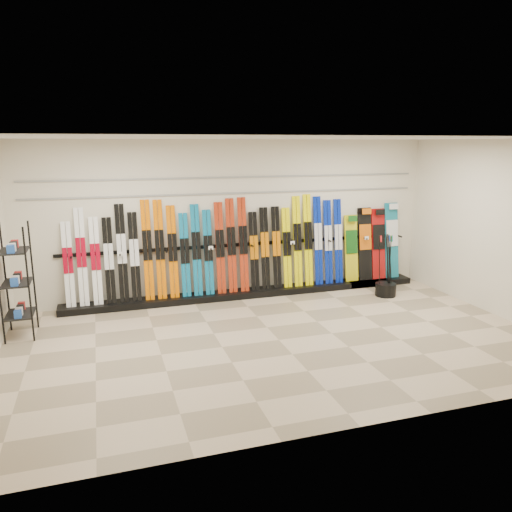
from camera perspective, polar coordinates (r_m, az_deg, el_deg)
name	(u,v)px	position (r m, az deg, el deg)	size (l,w,h in m)	color
floor	(279,340)	(7.71, 2.63, -9.56)	(8.00, 8.00, 0.00)	gray
back_wall	(235,219)	(9.62, -2.44, 4.24)	(8.00, 8.00, 0.00)	beige
right_wall	(501,229)	(9.42, 26.24, 2.74)	(5.00, 5.00, 0.00)	beige
ceiling	(281,138)	(7.13, 2.88, 13.34)	(8.00, 8.00, 0.00)	silver
ski_rack_base	(250,293)	(9.79, -0.74, -4.25)	(8.00, 0.40, 0.12)	black
skis	(216,250)	(9.47, -4.64, 0.74)	(5.37, 0.28, 1.82)	white
snowboards	(373,244)	(10.75, 13.19, 1.36)	(1.26, 0.24, 1.58)	gold
accessory_rack	(17,281)	(8.42, -25.67, -2.61)	(0.40, 0.60, 1.75)	black
pole_bin	(386,290)	(10.12, 14.59, -3.73)	(0.40, 0.40, 0.25)	black
ski_poles	(388,265)	(10.04, 14.82, -1.00)	(0.31, 0.28, 1.18)	black
slatwall_rail_0	(235,193)	(9.54, -2.43, 7.19)	(7.60, 0.02, 0.03)	gray
slatwall_rail_1	(235,177)	(9.51, -2.45, 8.99)	(7.60, 0.02, 0.03)	gray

